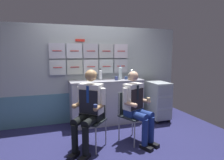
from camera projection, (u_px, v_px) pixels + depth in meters
The scene contains 15 objects.
ground at pixel (113, 147), 3.22m from camera, with size 4.80×4.80×0.04m, color #22224D.
galley_bulkhead at pixel (93, 74), 4.35m from camera, with size 4.20×0.14×2.15m.
galley_counter at pixel (107, 101), 4.25m from camera, with size 1.61×0.53×0.97m.
service_trolley at pixel (157, 99), 4.46m from camera, with size 0.40×0.65×0.89m.
folding_chair_left at pixel (94, 114), 3.18m from camera, with size 0.56×0.56×0.87m.
crew_member_left at pixel (89, 106), 3.01m from camera, with size 0.64×0.67×1.29m.
folding_chair_right at pixel (130, 110), 3.40m from camera, with size 0.53×0.53×0.87m.
crew_member_right at pixel (137, 104), 3.26m from camera, with size 0.54×0.65×1.25m.
sparkling_bottle_green at pixel (100, 75), 4.21m from camera, with size 0.08×0.08×0.24m.
water_bottle_blue_cap at pixel (120, 73), 4.27m from camera, with size 0.07×0.07×0.31m.
water_bottle_tall at pixel (132, 74), 4.43m from camera, with size 0.07×0.07×0.24m.
espresso_cup_small at pixel (129, 78), 4.17m from camera, with size 0.06×0.06×0.09m.
paper_cup_blue at pixel (126, 78), 4.29m from camera, with size 0.07×0.07×0.06m.
coffee_cup_spare at pixel (116, 78), 4.16m from camera, with size 0.07×0.07×0.08m.
snack_banana at pixel (90, 80), 4.09m from camera, with size 0.17×0.10×0.04m.
Camera 1 is at (-0.98, -2.87, 1.54)m, focal length 30.56 mm.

